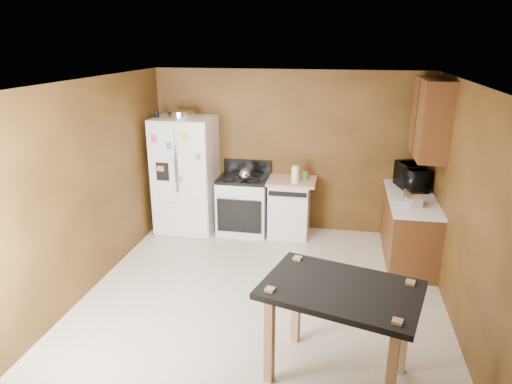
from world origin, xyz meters
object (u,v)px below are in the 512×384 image
(island, at_px, (340,301))
(gas_range, at_px, (244,204))
(dishwasher, at_px, (289,207))
(kettle, at_px, (245,175))
(microwave, at_px, (411,177))
(paper_towel, at_px, (295,174))
(toaster, at_px, (413,198))
(roasting_pan, at_px, (181,114))
(pen_cup, at_px, (157,114))
(green_canister, at_px, (304,175))
(refrigerator, at_px, (186,175))

(island, bearing_deg, gas_range, 116.29)
(island, bearing_deg, dishwasher, 104.52)
(kettle, distance_m, microwave, 2.40)
(paper_towel, bearing_deg, toaster, -24.00)
(roasting_pan, height_order, microwave, roasting_pan)
(kettle, bearing_deg, toaster, -15.38)
(paper_towel, xyz_separation_m, island, (0.72, -2.99, -0.24))
(roasting_pan, relative_size, kettle, 2.21)
(paper_towel, bearing_deg, dishwasher, 123.84)
(toaster, bearing_deg, microwave, 69.87)
(pen_cup, bearing_deg, island, -46.25)
(roasting_pan, bearing_deg, pen_cup, -163.71)
(green_canister, distance_m, island, 3.24)
(pen_cup, relative_size, microwave, 0.19)
(toaster, distance_m, microwave, 0.73)
(green_canister, height_order, gas_range, gas_range)
(paper_towel, height_order, gas_range, paper_towel)
(kettle, distance_m, gas_range, 0.56)
(toaster, bearing_deg, refrigerator, 151.75)
(green_canister, relative_size, toaster, 0.46)
(refrigerator, distance_m, island, 3.89)
(microwave, xyz_separation_m, refrigerator, (-3.37, 0.03, -0.16))
(microwave, relative_size, dishwasher, 0.64)
(refrigerator, bearing_deg, paper_towel, -1.40)
(kettle, height_order, green_canister, kettle)
(pen_cup, bearing_deg, toaster, -10.30)
(roasting_pan, height_order, pen_cup, pen_cup)
(paper_towel, distance_m, island, 3.08)
(toaster, height_order, gas_range, gas_range)
(roasting_pan, distance_m, kettle, 1.32)
(green_canister, height_order, refrigerator, refrigerator)
(dishwasher, bearing_deg, gas_range, -178.06)
(kettle, distance_m, toaster, 2.43)
(gas_range, bearing_deg, refrigerator, -176.19)
(toaster, xyz_separation_m, refrigerator, (-3.31, 0.75, -0.09))
(gas_range, height_order, island, gas_range)
(microwave, xyz_separation_m, gas_range, (-2.46, 0.09, -0.60))
(toaster, bearing_deg, green_canister, 132.91)
(kettle, height_order, island, kettle)
(green_canister, bearing_deg, microwave, -6.91)
(green_canister, bearing_deg, roasting_pan, -175.99)
(refrigerator, distance_m, dishwasher, 1.69)
(roasting_pan, relative_size, green_canister, 3.35)
(refrigerator, bearing_deg, green_canister, 4.82)
(pen_cup, relative_size, paper_towel, 0.44)
(toaster, bearing_deg, island, -126.38)
(kettle, bearing_deg, green_canister, 16.66)
(microwave, relative_size, island, 0.38)
(roasting_pan, distance_m, paper_towel, 1.94)
(microwave, distance_m, island, 3.15)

